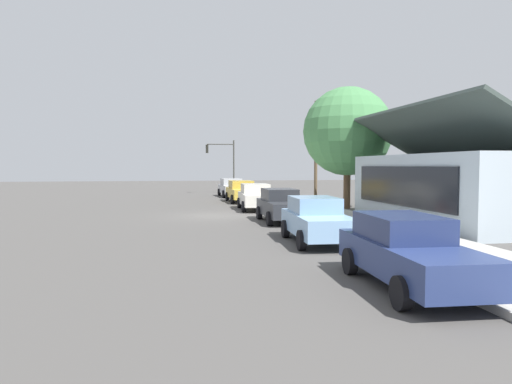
# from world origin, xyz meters

# --- Properties ---
(ground_plane) EXTENTS (120.00, 120.00, 0.00)m
(ground_plane) POSITION_xyz_m (0.00, 0.00, 0.00)
(ground_plane) COLOR #4C4947
(sidewalk_curb) EXTENTS (60.00, 4.20, 0.16)m
(sidewalk_curb) POSITION_xyz_m (0.00, 5.60, 0.08)
(sidewalk_curb) COLOR #B2AFA8
(sidewalk_curb) RESTS_ON ground
(car_silver) EXTENTS (4.68, 2.18, 1.59)m
(car_silver) POSITION_xyz_m (-15.48, 2.80, 0.82)
(car_silver) COLOR silver
(car_silver) RESTS_ON ground
(car_mustard) EXTENTS (4.90, 2.11, 1.59)m
(car_mustard) POSITION_xyz_m (-9.35, 2.80, 0.82)
(car_mustard) COLOR gold
(car_mustard) RESTS_ON ground
(car_ivory) EXTENTS (4.65, 2.21, 1.59)m
(car_ivory) POSITION_xyz_m (-3.06, 2.76, 0.82)
(car_ivory) COLOR silver
(car_ivory) RESTS_ON ground
(car_charcoal) EXTENTS (4.32, 1.96, 1.59)m
(car_charcoal) POSITION_xyz_m (3.27, 2.87, 0.81)
(car_charcoal) COLOR #2D3035
(car_charcoal) RESTS_ON ground
(car_skyblue) EXTENTS (4.51, 2.13, 1.59)m
(car_skyblue) POSITION_xyz_m (9.41, 2.72, 0.81)
(car_skyblue) COLOR #8CB7E0
(car_skyblue) RESTS_ON ground
(car_navy) EXTENTS (4.81, 2.13, 1.59)m
(car_navy) POSITION_xyz_m (15.63, 2.87, 0.81)
(car_navy) COLOR navy
(car_navy) RESTS_ON ground
(storefront_building) EXTENTS (11.70, 8.08, 5.44)m
(storefront_building) POSITION_xyz_m (5.20, 11.98, 1.77)
(storefront_building) COLOR #ADBCC6
(storefront_building) RESTS_ON ground
(shade_tree) EXTENTS (5.59, 5.59, 7.68)m
(shade_tree) POSITION_xyz_m (-2.95, 8.62, 4.87)
(shade_tree) COLOR brown
(shade_tree) RESTS_ON ground
(traffic_light_main) EXTENTS (0.37, 2.79, 5.20)m
(traffic_light_main) POSITION_xyz_m (-20.16, 2.54, 3.49)
(traffic_light_main) COLOR #383833
(traffic_light_main) RESTS_ON ground
(utility_pole_wooden) EXTENTS (1.80, 0.24, 7.50)m
(utility_pole_wooden) POSITION_xyz_m (-8.22, 8.20, 3.93)
(utility_pole_wooden) COLOR brown
(utility_pole_wooden) RESTS_ON ground
(fire_hydrant_red) EXTENTS (0.22, 0.22, 0.71)m
(fire_hydrant_red) POSITION_xyz_m (2.48, 4.20, 0.50)
(fire_hydrant_red) COLOR red
(fire_hydrant_red) RESTS_ON sidewalk_curb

